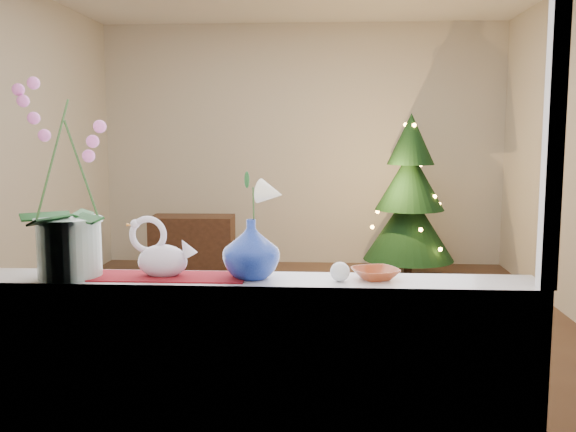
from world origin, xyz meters
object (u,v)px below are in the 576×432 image
paperweight (340,272)px  xmas_tree (410,197)px  swan (162,248)px  orchid_pot (66,179)px  blue_vase (251,244)px  amber_dish (375,274)px  side_table (193,246)px

paperweight → xmas_tree: 4.23m
swan → orchid_pot: bearing=-177.4°
orchid_pot → blue_vase: 0.76m
swan → amber_dish: (0.83, 0.01, -0.09)m
blue_vase → paperweight: 0.36m
paperweight → blue_vase: bearing=174.1°
side_table → orchid_pot: bearing=-86.2°
orchid_pot → swan: 0.45m
swan → xmas_tree: (1.48, 4.12, -0.19)m
xmas_tree → blue_vase: bearing=-105.4°
orchid_pot → xmas_tree: (1.85, 4.14, -0.46)m
orchid_pot → swan: orchid_pot is taller
blue_vase → swan: bearing=179.5°
paperweight → amber_dish: (0.14, 0.05, -0.02)m
swan → blue_vase: bearing=-2.1°
swan → paperweight: bearing=-4.8°
blue_vase → orchid_pot: bearing=-178.1°
swan → paperweight: (0.69, -0.04, -0.08)m
swan → blue_vase: size_ratio=1.00×
amber_dish → xmas_tree: size_ratio=0.09×
swan → paperweight: swan is taller
paperweight → side_table: size_ratio=0.09×
xmas_tree → swan: bearing=-109.8°
paperweight → amber_dish: bearing=18.5°
swan → xmas_tree: bearing=68.6°
swan → amber_dish: size_ratio=1.80×
blue_vase → xmas_tree: xmas_tree is taller
orchid_pot → xmas_tree: bearing=66.0°
blue_vase → xmas_tree: (1.13, 4.12, -0.21)m
xmas_tree → paperweight: bearing=-100.8°
amber_dish → xmas_tree: bearing=81.0°
blue_vase → side_table: bearing=105.1°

